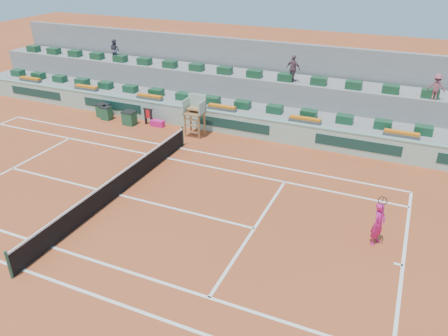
{
  "coord_description": "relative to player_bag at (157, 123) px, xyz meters",
  "views": [
    {
      "loc": [
        11.01,
        -13.4,
        9.91
      ],
      "look_at": [
        4.0,
        2.5,
        1.0
      ],
      "focal_mm": 35.0,
      "sensor_mm": 36.0,
      "label": 1
    }
  ],
  "objects": [
    {
      "name": "tennis_net",
      "position": [
        2.78,
        -7.78,
        0.34
      ],
      "size": [
        0.1,
        11.97,
        1.1
      ],
      "color": "black",
      "rests_on": "ground"
    },
    {
      "name": "seating_tier_lower",
      "position": [
        2.78,
        2.92,
        0.41
      ],
      "size": [
        36.0,
        4.0,
        1.2
      ],
      "primitive_type": "cube",
      "color": "gray",
      "rests_on": "ground"
    },
    {
      "name": "stadium_back_wall",
      "position": [
        2.78,
        6.12,
        2.01
      ],
      "size": [
        36.0,
        0.4,
        4.4
      ],
      "primitive_type": "cube",
      "color": "gray",
      "rests_on": "ground"
    },
    {
      "name": "drink_cooler_a",
      "position": [
        -1.73,
        -0.43,
        0.23
      ],
      "size": [
        0.78,
        0.67,
        0.84
      ],
      "color": "#1A4F32",
      "rests_on": "ground"
    },
    {
      "name": "towel_rack",
      "position": [
        -0.64,
        0.03,
        0.41
      ],
      "size": [
        0.67,
        0.11,
        1.03
      ],
      "color": "black",
      "rests_on": "ground"
    },
    {
      "name": "drink_cooler_b",
      "position": [
        -3.58,
        -0.27,
        0.23
      ],
      "size": [
        0.65,
        0.56,
        0.84
      ],
      "color": "#1A4F32",
      "rests_on": "ground"
    },
    {
      "name": "spectator_right",
      "position": [
        15.0,
        3.64,
        3.1
      ],
      "size": [
        0.92,
        0.58,
        1.37
      ],
      "primitive_type": "imported",
      "rotation": [
        0.0,
        0.0,
        3.06
      ],
      "color": "#954A52",
      "rests_on": "seating_tier_upper"
    },
    {
      "name": "player_bag",
      "position": [
        0.0,
        0.0,
        0.0
      ],
      "size": [
        0.86,
        0.38,
        0.38
      ],
      "primitive_type": "cube",
      "color": "#D71C7A",
      "rests_on": "ground"
    },
    {
      "name": "ground",
      "position": [
        2.78,
        -7.78,
        -0.19
      ],
      "size": [
        90.0,
        90.0,
        0.0
      ],
      "primitive_type": "plane",
      "color": "#A0411F",
      "rests_on": "ground"
    },
    {
      "name": "seating_tier_upper",
      "position": [
        2.78,
        4.52,
        1.11
      ],
      "size": [
        36.0,
        2.4,
        2.6
      ],
      "primitive_type": "cube",
      "color": "gray",
      "rests_on": "ground"
    },
    {
      "name": "flower_planters",
      "position": [
        1.28,
        1.22,
        1.14
      ],
      "size": [
        26.8,
        0.36,
        0.28
      ],
      "color": "#505050",
      "rests_on": "seating_tier_lower"
    },
    {
      "name": "seat_row_lower",
      "position": [
        2.78,
        2.02,
        1.23
      ],
      "size": [
        32.9,
        0.6,
        0.44
      ],
      "color": "#174729",
      "rests_on": "seating_tier_lower"
    },
    {
      "name": "spectator_mid",
      "position": [
        7.2,
        3.91,
        3.2
      ],
      "size": [
        0.99,
        0.62,
        1.58
      ],
      "primitive_type": "imported",
      "rotation": [
        0.0,
        0.0,
        2.86
      ],
      "color": "#734C59",
      "rests_on": "seating_tier_upper"
    },
    {
      "name": "seat_row_upper",
      "position": [
        2.78,
        3.92,
        2.63
      ],
      "size": [
        32.9,
        0.6,
        0.44
      ],
      "color": "#174729",
      "rests_on": "seating_tier_upper"
    },
    {
      "name": "tennis_player",
      "position": [
        13.61,
        -6.82,
        0.67
      ],
      "size": [
        0.63,
        0.93,
        2.28
      ],
      "color": "#D71C7A",
      "rests_on": "ground"
    },
    {
      "name": "court_lines",
      "position": [
        2.78,
        -7.78,
        -0.19
      ],
      "size": [
        23.89,
        11.09,
        0.01
      ],
      "color": "white",
      "rests_on": "ground"
    },
    {
      "name": "spectator_left",
      "position": [
        -5.68,
        4.01,
        3.16
      ],
      "size": [
        0.81,
        0.68,
        1.49
      ],
      "primitive_type": "imported",
      "rotation": [
        0.0,
        0.0,
        2.97
      ],
      "color": "#4A4A56",
      "rests_on": "seating_tier_upper"
    },
    {
      "name": "drink_cooler_c",
      "position": [
        -4.06,
        0.05,
        0.23
      ],
      "size": [
        0.76,
        0.66,
        0.84
      ],
      "color": "#1A4F32",
      "rests_on": "ground"
    },
    {
      "name": "advertising_hoarding",
      "position": [
        2.8,
        0.71,
        0.44
      ],
      "size": [
        36.0,
        0.34,
        1.26
      ],
      "color": "#9DC6B1",
      "rests_on": "ground"
    },
    {
      "name": "umpire_chair",
      "position": [
        2.78,
        -0.29,
        1.35
      ],
      "size": [
        1.1,
        0.9,
        2.4
      ],
      "color": "olive",
      "rests_on": "ground"
    }
  ]
}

